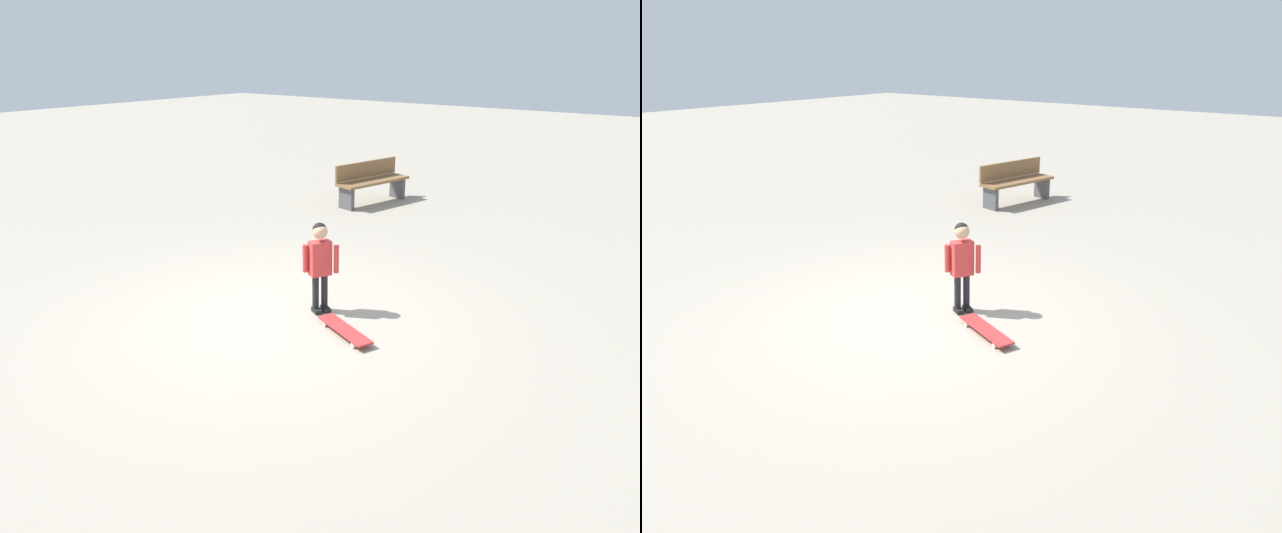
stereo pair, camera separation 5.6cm
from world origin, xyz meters
TOP-DOWN VIEW (x-y plane):
  - ground_plane at (0.00, 0.00)m, footprint 50.00×50.00m
  - child_person at (-0.47, 0.33)m, footprint 0.28×0.35m
  - skateboard at (-0.15, 0.90)m, footprint 0.48×0.81m
  - street_bench at (-5.04, -1.86)m, footprint 1.66×0.79m

SIDE VIEW (x-z plane):
  - ground_plane at x=0.00m, z-range 0.00..0.00m
  - skateboard at x=-0.15m, z-range 0.02..0.10m
  - street_bench at x=-5.04m, z-range 0.02..0.82m
  - child_person at x=-0.47m, z-range 0.13..1.19m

